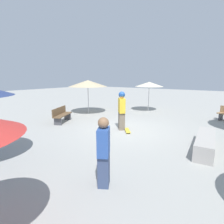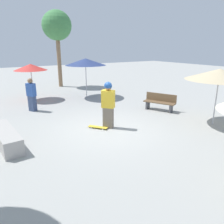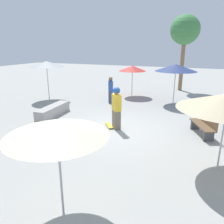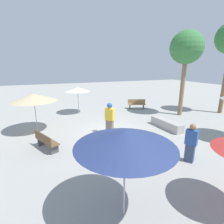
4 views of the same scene
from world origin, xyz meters
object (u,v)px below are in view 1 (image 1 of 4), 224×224
Objects in this scene: skater_main at (122,109)px; shade_umbrella_cream at (149,84)px; bystander_watching at (104,152)px; skateboard at (127,130)px; shade_umbrella_tan at (88,83)px; bench_far at (62,115)px; concrete_ledge at (205,143)px.

shade_umbrella_cream reaches higher than skater_main.
bystander_watching is (-4.07, -2.01, -0.18)m from skater_main.
shade_umbrella_cream is (5.29, 1.21, 1.94)m from skateboard.
shade_umbrella_tan is 1.60× the size of bystander_watching.
bystander_watching is (-6.07, -5.97, -1.27)m from shade_umbrella_tan.
shade_umbrella_cream reaches higher than bench_far.
concrete_ledge is 4.04m from bystander_watching.
concrete_ledge is (-0.31, -3.30, 0.21)m from skateboard.
shade_umbrella_tan is 1.22× the size of shade_umbrella_cream.
skater_main is 0.70× the size of shade_umbrella_tan.
skater_main is at bearing -171.12° from shade_umbrella_cream.
skateboard is at bearing 30.30° from skater_main.
shade_umbrella_tan is at bearing 134.99° from shade_umbrella_cream.
shade_umbrella_tan is at bearing -153.41° from skateboard.
shade_umbrella_tan is at bearing 164.36° from bench_far.
bench_far is at bearing -119.89° from skater_main.
skater_main is 1.12× the size of bystander_watching.
bystander_watching is (-3.62, 1.70, 0.56)m from concrete_ledge.
bench_far is at bearing -150.67° from bystander_watching.
bystander_watching is (-3.34, -5.53, 0.40)m from bench_far.
skateboard is 0.46× the size of bystander_watching.
shade_umbrella_cream is at bearing -45.01° from shade_umbrella_tan.
shade_umbrella_cream reaches higher than skateboard.
shade_umbrella_cream is (5.15, 0.81, 1.00)m from skater_main.
skateboard is at bearing 73.73° from bench_far.
bench_far is at bearing -170.70° from shade_umbrella_tan.
skater_main reaches higher than skateboard.
shade_umbrella_tan is (2.00, 3.96, 1.09)m from skater_main.
bench_far is 6.67m from shade_umbrella_cream.
shade_umbrella_cream reaches higher than bystander_watching.
skateboard is 0.35× the size of shade_umbrella_cream.
shade_umbrella_cream is 9.71m from bystander_watching.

